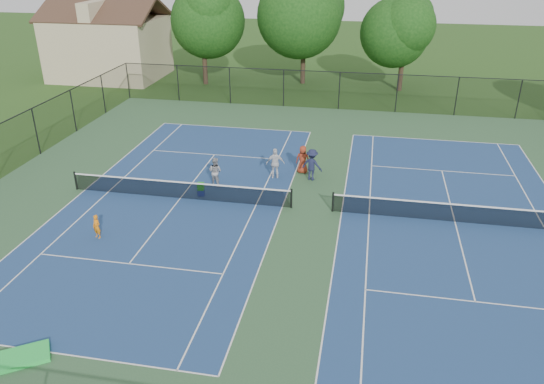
% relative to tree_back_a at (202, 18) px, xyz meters
% --- Properties ---
extents(ground, '(140.00, 140.00, 0.00)m').
position_rel_tree_back_a_xyz_m(ground, '(13.00, -24.00, -6.04)').
color(ground, '#234716').
rests_on(ground, ground).
extents(court_pad, '(36.00, 36.00, 0.01)m').
position_rel_tree_back_a_xyz_m(court_pad, '(13.00, -24.00, -6.03)').
color(court_pad, '#2F5437').
rests_on(court_pad, ground).
extents(tennis_court_left, '(12.00, 23.83, 1.07)m').
position_rel_tree_back_a_xyz_m(tennis_court_left, '(6.00, -24.00, -5.94)').
color(tennis_court_left, navy).
rests_on(tennis_court_left, ground).
extents(tennis_court_right, '(12.00, 23.83, 1.07)m').
position_rel_tree_back_a_xyz_m(tennis_court_right, '(20.00, -24.00, -5.94)').
color(tennis_court_right, navy).
rests_on(tennis_court_right, ground).
extents(perimeter_fence, '(36.08, 36.08, 3.02)m').
position_rel_tree_back_a_xyz_m(perimeter_fence, '(13.00, -24.00, -4.44)').
color(perimeter_fence, black).
rests_on(perimeter_fence, ground).
extents(tree_back_a, '(6.80, 6.80, 9.15)m').
position_rel_tree_back_a_xyz_m(tree_back_a, '(0.00, 0.00, 0.00)').
color(tree_back_a, '#2D2116').
rests_on(tree_back_a, ground).
extents(tree_back_b, '(7.60, 7.60, 10.03)m').
position_rel_tree_back_a_xyz_m(tree_back_b, '(9.00, 2.00, 0.56)').
color(tree_back_b, '#2D2116').
rests_on(tree_back_b, ground).
extents(tree_back_c, '(6.00, 6.00, 8.40)m').
position_rel_tree_back_a_xyz_m(tree_back_c, '(18.00, 1.00, -0.56)').
color(tree_back_c, '#2D2116').
rests_on(tree_back_c, ground).
extents(clapboard_house, '(10.80, 8.10, 7.65)m').
position_rel_tree_back_a_xyz_m(clapboard_house, '(-10.00, 1.00, -2.95)').
color(clapboard_house, tan).
rests_on(clapboard_house, ground).
extents(child_player, '(0.49, 0.40, 1.15)m').
position_rel_tree_back_a_xyz_m(child_player, '(3.67, -28.60, -5.46)').
color(child_player, orange).
rests_on(child_player, ground).
extents(instructor, '(0.94, 0.83, 1.63)m').
position_rel_tree_back_a_xyz_m(instructor, '(7.38, -22.00, -5.22)').
color(instructor, '#969699').
rests_on(instructor, ground).
extents(bystander_a, '(1.11, 0.62, 1.78)m').
position_rel_tree_back_a_xyz_m(bystander_a, '(10.46, -20.41, -5.15)').
color(bystander_a, silver).
rests_on(bystander_a, ground).
extents(bystander_b, '(1.33, 0.99, 1.84)m').
position_rel_tree_back_a_xyz_m(bystander_b, '(12.54, -20.28, -5.12)').
color(bystander_b, '#1B1F3B').
rests_on(bystander_b, ground).
extents(bystander_c, '(0.82, 0.54, 1.66)m').
position_rel_tree_back_a_xyz_m(bystander_c, '(11.90, -19.38, -5.21)').
color(bystander_c, '#9A311C').
rests_on(bystander_c, ground).
extents(ball_crate, '(0.40, 0.36, 0.33)m').
position_rel_tree_back_a_xyz_m(ball_crate, '(6.97, -23.43, -5.87)').
color(ball_crate, navy).
rests_on(ball_crate, ground).
extents(ball_hopper, '(0.35, 0.31, 0.40)m').
position_rel_tree_back_a_xyz_m(ball_hopper, '(6.97, -23.43, -5.51)').
color(ball_hopper, '#1C9A1B').
rests_on(ball_hopper, ball_crate).
extents(green_tarp, '(2.03, 1.82, 0.16)m').
position_rel_tree_back_a_xyz_m(green_tarp, '(4.94, -36.35, -5.95)').
color(green_tarp, green).
rests_on(green_tarp, ground).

